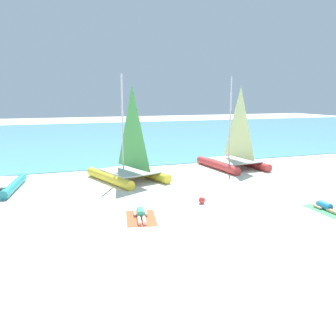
{
  "coord_description": "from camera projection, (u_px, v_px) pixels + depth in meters",
  "views": [
    {
      "loc": [
        -5.83,
        -10.59,
        4.58
      ],
      "look_at": [
        0.0,
        5.39,
        1.2
      ],
      "focal_mm": 39.02,
      "sensor_mm": 36.0,
      "label": 1
    }
  ],
  "objects": [
    {
      "name": "beach_ball",
      "position": [
        202.0,
        200.0,
        15.74
      ],
      "size": [
        0.29,
        0.29,
        0.29
      ],
      "primitive_type": "sphere",
      "color": "red",
      "rests_on": "ground"
    },
    {
      "name": "sailboat_yellow",
      "position": [
        129.0,
        165.0,
        19.96
      ],
      "size": [
        3.99,
        5.03,
        5.74
      ],
      "rotation": [
        0.0,
        0.0,
        0.3
      ],
      "color": "yellow",
      "rests_on": "ground"
    },
    {
      "name": "ocean_water",
      "position": [
        89.0,
        136.0,
        42.07
      ],
      "size": [
        120.0,
        40.0,
        0.05
      ],
      "primitive_type": "cube",
      "color": "#5BB2C1",
      "rests_on": "ground"
    },
    {
      "name": "towel_right",
      "position": [
        328.0,
        210.0,
        14.79
      ],
      "size": [
        1.17,
        1.94,
        0.01
      ],
      "primitive_type": "cube",
      "rotation": [
        0.0,
        0.0,
        -0.04
      ],
      "color": "#4CB266",
      "rests_on": "ground"
    },
    {
      "name": "sailboat_red",
      "position": [
        234.0,
        155.0,
        23.35
      ],
      "size": [
        3.15,
        4.62,
        5.75
      ],
      "rotation": [
        0.0,
        0.0,
        0.08
      ],
      "color": "#CC3838",
      "rests_on": "ground"
    },
    {
      "name": "sunbather_left",
      "position": [
        141.0,
        214.0,
        13.91
      ],
      "size": [
        0.72,
        1.56,
        0.3
      ],
      "rotation": [
        0.0,
        0.0,
        -0.22
      ],
      "color": "#3FB28C",
      "rests_on": "towel_left"
    },
    {
      "name": "ground_plane",
      "position": [
        142.0,
        174.0,
        21.82
      ],
      "size": [
        120.0,
        120.0,
        0.0
      ],
      "primitive_type": "plane",
      "color": "silver"
    },
    {
      "name": "towel_left",
      "position": [
        141.0,
        218.0,
        13.87
      ],
      "size": [
        1.48,
        2.09,
        0.01
      ],
      "primitive_type": "cube",
      "rotation": [
        0.0,
        0.0,
        -0.22
      ],
      "color": "#EA5933",
      "rests_on": "ground"
    },
    {
      "name": "sunbather_right",
      "position": [
        327.0,
        207.0,
        14.83
      ],
      "size": [
        0.56,
        1.56,
        0.3
      ],
      "rotation": [
        0.0,
        0.0,
        -0.04
      ],
      "color": "#268CCC",
      "rests_on": "towel_right"
    }
  ]
}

